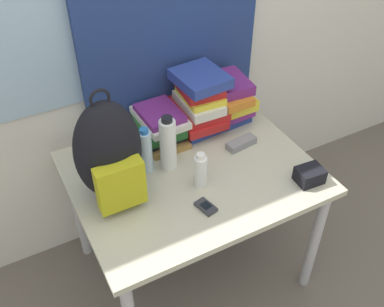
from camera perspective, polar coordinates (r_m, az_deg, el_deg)
The scene contains 13 objects.
wall_back at distance 2.11m, azimuth -6.90°, elevation 17.23°, with size 6.00×0.06×2.50m.
curtain_blue at distance 2.12m, azimuth -2.73°, elevation 17.48°, with size 0.90×0.04×2.50m.
desk at distance 2.07m, azimuth 0.00°, elevation -3.94°, with size 1.06×0.85×0.71m.
backpack at distance 1.78m, azimuth -10.45°, elevation -0.13°, with size 0.27×0.23×0.52m.
book_stack_left at distance 2.14m, azimuth -4.15°, elevation 3.57°, with size 0.22×0.29×0.17m.
book_stack_center at distance 2.18m, azimuth 0.89°, elevation 6.57°, with size 0.25×0.29×0.30m.
book_stack_right at distance 2.28m, azimuth 4.60°, elevation 7.01°, with size 0.22×0.28×0.22m.
water_bottle at distance 1.96m, azimuth -5.92°, elevation 0.32°, with size 0.06×0.06×0.23m.
sports_bottle at distance 1.95m, azimuth -3.07°, elevation 1.23°, with size 0.07×0.07×0.27m.
sunscreen_bottle at distance 1.89m, azimuth 1.08°, elevation -2.21°, with size 0.06×0.06×0.17m.
cell_phone at distance 1.85m, azimuth 1.76°, elevation -6.77°, with size 0.07×0.10×0.02m.
sunglasses_case at distance 2.15m, azimuth 6.29°, elevation 1.32°, with size 0.16×0.07×0.04m.
camera_pouch at distance 2.01m, azimuth 14.70°, elevation -2.68°, with size 0.12×0.10×0.07m.
Camera 1 is at (-0.70, -0.89, 2.06)m, focal length 42.00 mm.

